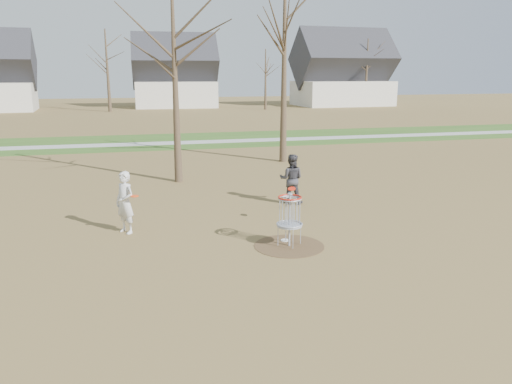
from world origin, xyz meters
TOP-DOWN VIEW (x-y plane):
  - ground at (0.00, 0.00)m, footprint 160.00×160.00m
  - green_band at (0.00, 21.00)m, footprint 160.00×8.00m
  - footpath at (0.00, 20.00)m, footprint 160.00×1.50m
  - dirt_circle at (0.00, 0.00)m, footprint 1.80×1.80m
  - player_standing at (-4.03, 2.14)m, footprint 0.72×0.75m
  - player_throwing at (1.37, 4.09)m, footprint 1.01×0.91m
  - disc_grounded at (0.01, 0.40)m, footprint 0.22×0.22m
  - discs_in_play at (-1.47, 1.83)m, footprint 4.62×0.32m
  - disc_golf_basket at (0.00, 0.00)m, footprint 0.64×0.64m
  - bare_trees at (1.78, 35.79)m, footprint 52.62×44.98m
  - houses_row at (4.32, 52.56)m, footprint 56.51×10.01m

SIDE VIEW (x-z plane):
  - ground at x=0.00m, z-range 0.00..0.00m
  - green_band at x=0.00m, z-range 0.00..0.01m
  - dirt_circle at x=0.00m, z-range 0.00..0.01m
  - footpath at x=0.00m, z-range 0.01..0.02m
  - disc_grounded at x=0.01m, z-range 0.01..0.03m
  - player_throwing at x=1.37m, z-range 0.00..1.68m
  - player_standing at x=-4.03m, z-range 0.00..1.72m
  - disc_golf_basket at x=0.00m, z-range 0.24..1.59m
  - discs_in_play at x=-1.47m, z-range 1.03..1.13m
  - houses_row at x=4.32m, z-range -0.11..7.15m
  - bare_trees at x=1.78m, z-range 0.85..9.85m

